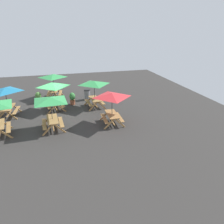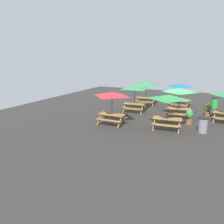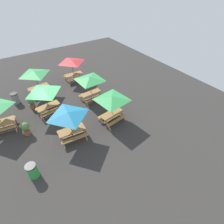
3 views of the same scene
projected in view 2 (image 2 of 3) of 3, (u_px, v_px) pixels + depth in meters
The scene contains 11 objects.
ground_plane at pixel (174, 117), 17.40m from camera, with size 29.23×29.23×0.00m, color #33302D.
picnic_table_0 at pixel (146, 85), 21.34m from camera, with size 2.80×2.80×2.34m.
picnic_table_1 at pixel (112, 97), 14.88m from camera, with size 2.06×2.06×2.34m.
picnic_table_3 at pixel (135, 89), 18.42m from camera, with size 2.82×2.82×2.34m.
picnic_table_4 at pixel (180, 87), 19.94m from camera, with size 2.18×2.18×2.34m.
picnic_table_5 at pixel (169, 99), 13.82m from camera, with size 2.18×2.18×2.34m.
picnic_table_6 at pixel (180, 92), 16.65m from camera, with size 2.21×2.21×2.34m.
trash_bin_green at pixel (215, 103), 20.37m from camera, with size 0.59×0.59×0.98m.
trash_bin_gray at pixel (203, 125), 13.57m from camera, with size 0.59×0.59×0.98m.
potted_plant_0 at pixel (189, 116), 15.26m from camera, with size 0.51×0.51×1.08m.
potted_plant_1 at pixel (208, 109), 17.38m from camera, with size 0.54×0.54×1.05m.
Camera 2 is at (2.71, -17.31, 4.52)m, focal length 35.00 mm.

